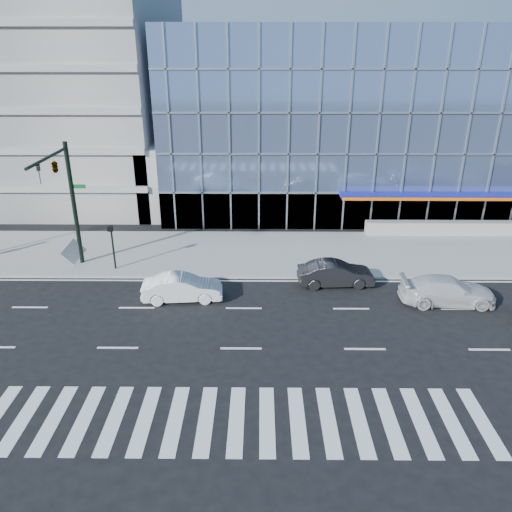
# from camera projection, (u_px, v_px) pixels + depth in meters

# --- Properties ---
(ground) EXTENTS (160.00, 160.00, 0.00)m
(ground) POSITION_uv_depth(u_px,v_px,m) (244.00, 308.00, 27.83)
(ground) COLOR black
(ground) RESTS_ON ground
(sidewalk) EXTENTS (120.00, 8.00, 0.15)m
(sidewalk) POSITION_uv_depth(u_px,v_px,m) (247.00, 252.00, 35.16)
(sidewalk) COLOR gray
(sidewalk) RESTS_ON ground
(theatre_building) EXTENTS (42.00, 26.00, 15.00)m
(theatre_building) POSITION_uv_depth(u_px,v_px,m) (394.00, 112.00, 48.72)
(theatre_building) COLOR #677DAB
(theatre_building) RESTS_ON ground
(parking_garage) EXTENTS (24.00, 24.00, 20.00)m
(parking_garage) POSITION_uv_depth(u_px,v_px,m) (44.00, 85.00, 48.01)
(parking_garage) COLOR gray
(parking_garage) RESTS_ON ground
(ramp_block) EXTENTS (6.00, 8.00, 6.00)m
(ramp_block) POSITION_uv_depth(u_px,v_px,m) (181.00, 177.00, 43.27)
(ramp_block) COLOR gray
(ramp_block) RESTS_ON ground
(traffic_signal) EXTENTS (1.14, 5.74, 8.00)m
(traffic_signal) POSITION_uv_depth(u_px,v_px,m) (61.00, 179.00, 29.71)
(traffic_signal) COLOR black
(traffic_signal) RESTS_ON sidewalk
(ped_signal_post) EXTENTS (0.30, 0.33, 3.00)m
(ped_signal_post) POSITION_uv_depth(u_px,v_px,m) (112.00, 240.00, 31.61)
(ped_signal_post) COLOR black
(ped_signal_post) RESTS_ON sidewalk
(white_suv) EXTENTS (5.39, 2.33, 1.54)m
(white_suv) POSITION_uv_depth(u_px,v_px,m) (447.00, 291.00, 28.14)
(white_suv) COLOR silver
(white_suv) RESTS_ON ground
(white_sedan) EXTENTS (4.66, 1.94, 1.50)m
(white_sedan) POSITION_uv_depth(u_px,v_px,m) (182.00, 288.00, 28.50)
(white_sedan) COLOR white
(white_sedan) RESTS_ON ground
(dark_sedan) EXTENTS (4.65, 1.83, 1.51)m
(dark_sedan) POSITION_uv_depth(u_px,v_px,m) (336.00, 274.00, 30.25)
(dark_sedan) COLOR black
(dark_sedan) RESTS_ON ground
(tilted_panel) EXTENTS (1.35, 1.31, 1.83)m
(tilted_panel) POSITION_uv_depth(u_px,v_px,m) (74.00, 251.00, 32.70)
(tilted_panel) COLOR #A8A8A8
(tilted_panel) RESTS_ON sidewalk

